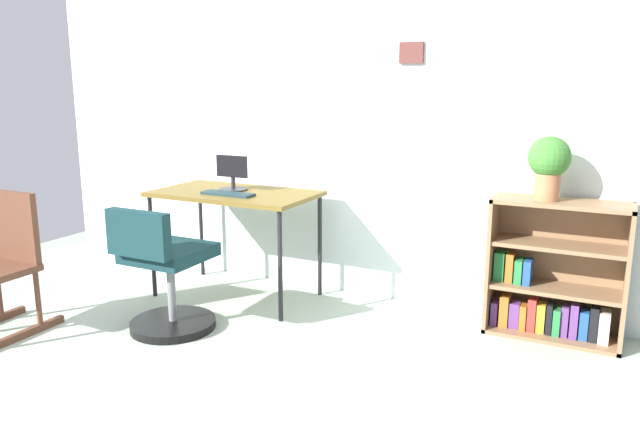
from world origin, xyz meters
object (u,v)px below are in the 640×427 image
object	(u,v)px
bookshelf_low	(554,277)
potted_plant_on_shelf	(549,163)
keyboard	(228,194)
rocking_chair	(1,262)
monitor	(232,175)
office_chair	(165,276)
desk	(235,200)

from	to	relation	value
bookshelf_low	potted_plant_on_shelf	bearing A→B (deg)	-144.54
bookshelf_low	keyboard	bearing A→B (deg)	-168.55
keyboard	rocking_chair	distance (m)	1.42
monitor	bookshelf_low	xyz separation A→B (m)	(2.11, 0.24, -0.50)
office_chair	bookshelf_low	size ratio (longest dim) A/B	0.95
monitor	rocking_chair	world-z (taller)	monitor
office_chair	bookshelf_low	world-z (taller)	bookshelf_low
office_chair	potted_plant_on_shelf	xyz separation A→B (m)	(2.02, 0.95, 0.69)
monitor	potted_plant_on_shelf	world-z (taller)	potted_plant_on_shelf
desk	rocking_chair	bearing A→B (deg)	-127.82
monitor	keyboard	xyz separation A→B (m)	(0.08, -0.17, -0.10)
bookshelf_low	potted_plant_on_shelf	size ratio (longest dim) A/B	2.25
keyboard	office_chair	world-z (taller)	office_chair
potted_plant_on_shelf	rocking_chair	bearing A→B (deg)	-154.46
bookshelf_low	potted_plant_on_shelf	distance (m)	0.69
monitor	bookshelf_low	bearing A→B (deg)	6.54
keyboard	office_chair	xyz separation A→B (m)	(-0.06, -0.59, -0.41)
potted_plant_on_shelf	monitor	bearing A→B (deg)	-174.66
desk	keyboard	distance (m)	0.15
monitor	keyboard	world-z (taller)	monitor
rocking_chair	bookshelf_low	world-z (taller)	rocking_chair
keyboard	bookshelf_low	bearing A→B (deg)	11.45
desk	bookshelf_low	bearing A→B (deg)	7.64
monitor	office_chair	xyz separation A→B (m)	(0.02, -0.76, -0.51)
rocking_chair	bookshelf_low	size ratio (longest dim) A/B	1.03
bookshelf_low	desk	bearing A→B (deg)	-172.36
monitor	potted_plant_on_shelf	bearing A→B (deg)	5.34
office_chair	rocking_chair	xyz separation A→B (m)	(-0.88, -0.43, 0.09)
office_chair	potted_plant_on_shelf	size ratio (longest dim) A/B	2.14
monitor	bookshelf_low	distance (m)	2.18
rocking_chair	desk	bearing A→B (deg)	52.18
monitor	office_chair	size ratio (longest dim) A/B	0.31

